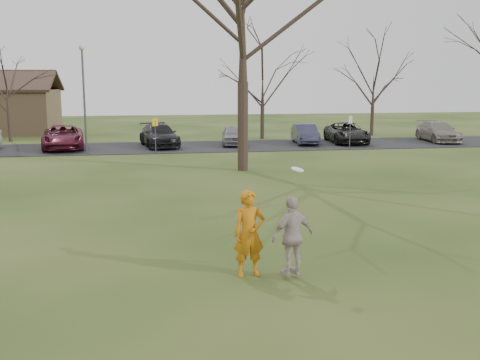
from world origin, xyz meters
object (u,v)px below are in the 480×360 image
car_4 (234,135)px  car_2 (63,137)px  car_5 (305,134)px  catching_play (293,236)px  lamp_post (84,86)px  car_6 (347,133)px  player_defender (249,234)px  big_tree (243,20)px  car_3 (159,135)px  car_7 (438,132)px

car_4 → car_2: bearing=-170.5°
car_5 → catching_play: size_ratio=1.68×
lamp_post → car_5: bearing=11.1°
car_5 → car_6: size_ratio=0.80×
car_2 → car_5: size_ratio=1.33×
player_defender → big_tree: size_ratio=0.14×
catching_play → lamp_post: 23.58m
player_defender → car_6: 27.48m
car_2 → big_tree: big_tree is taller
car_6 → big_tree: 15.12m
player_defender → car_3: 24.95m
catching_play → car_5: bearing=73.2°
player_defender → lamp_post: bearing=99.9°
car_2 → car_3: (5.94, 0.27, -0.01)m
player_defender → car_2: 25.69m
lamp_post → big_tree: bearing=-43.2°
car_4 → big_tree: 12.23m
car_4 → car_6: 7.83m
player_defender → big_tree: 16.00m
player_defender → catching_play: size_ratio=0.81×
car_3 → lamp_post: 6.06m
catching_play → car_4: bearing=83.8°
car_6 → car_7: car_6 is taller
catching_play → big_tree: 16.21m
catching_play → big_tree: (1.53, 14.97, 6.04)m
car_5 → car_6: car_6 is taller
car_6 → car_7: bearing=3.7°
player_defender → car_5: player_defender is taller
car_2 → catching_play: size_ratio=2.23×
car_5 → car_4: bearing=-175.7°
player_defender → car_5: size_ratio=0.48×
car_4 → lamp_post: (-9.21, -2.91, 3.27)m
big_tree → car_3: bearing=109.7°
lamp_post → car_2: bearing=122.8°
car_4 → car_7: bearing=6.5°
player_defender → car_5: bearing=66.9°
car_5 → big_tree: big_tree is taller
car_6 → big_tree: size_ratio=0.36×
car_3 → lamp_post: bearing=-156.1°
car_6 → car_4: bearing=-175.0°
car_4 → car_5: size_ratio=0.97×
player_defender → car_3: size_ratio=0.39×
catching_play → lamp_post: (-6.47, 22.47, 3.00)m
lamp_post → big_tree: big_tree is taller
car_5 → catching_play: catching_play is taller
car_3 → car_2: bearing=173.4°
player_defender → car_4: size_ratio=0.50×
car_6 → car_5: bearing=-172.8°
big_tree → car_6: bearing=48.9°
car_5 → catching_play: (-7.60, -25.24, 0.27)m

